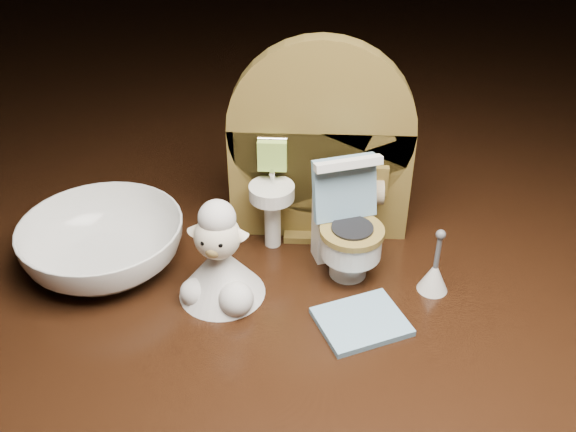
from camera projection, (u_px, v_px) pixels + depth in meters
name	position (u px, v px, depth m)	size (l,w,h in m)	color
backdrop_panel	(319.00, 155.00, 0.45)	(0.13, 0.05, 0.15)	brown
toy_toilet	(346.00, 230.00, 0.44)	(0.05, 0.06, 0.09)	white
bath_mat	(361.00, 322.00, 0.40)	(0.05, 0.04, 0.00)	#77A3C1
toilet_brush	(434.00, 274.00, 0.43)	(0.02, 0.02, 0.05)	white
plush_lamb	(220.00, 264.00, 0.41)	(0.06, 0.06, 0.07)	silver
ceramic_bowl	(103.00, 245.00, 0.44)	(0.11, 0.11, 0.04)	white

